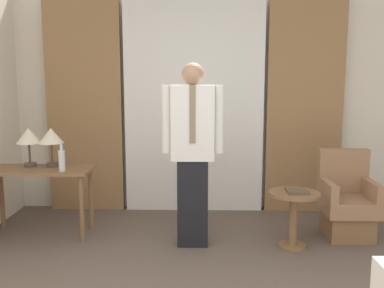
{
  "coord_description": "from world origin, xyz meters",
  "views": [
    {
      "loc": [
        0.08,
        -2.16,
        1.67
      ],
      "look_at": [
        0.0,
        1.78,
        1.05
      ],
      "focal_mm": 40.0,
      "sensor_mm": 36.0,
      "label": 1
    }
  ],
  "objects_px": {
    "bottle_near_edge": "(62,160)",
    "person": "(193,147)",
    "desk": "(39,180)",
    "book": "(297,191)",
    "table_lamp_right": "(51,138)",
    "side_table": "(293,210)",
    "armchair": "(347,205)",
    "table_lamp_left": "(29,137)"
  },
  "relations": [
    {
      "from": "bottle_near_edge",
      "to": "person",
      "type": "distance_m",
      "value": 1.34
    },
    {
      "from": "desk",
      "to": "book",
      "type": "height_order",
      "value": "desk"
    },
    {
      "from": "person",
      "to": "desk",
      "type": "bearing_deg",
      "value": 170.84
    },
    {
      "from": "desk",
      "to": "book",
      "type": "relative_size",
      "value": 5.28
    },
    {
      "from": "table_lamp_right",
      "to": "book",
      "type": "xyz_separation_m",
      "value": [
        2.52,
        -0.39,
        -0.46
      ]
    },
    {
      "from": "table_lamp_right",
      "to": "side_table",
      "type": "distance_m",
      "value": 2.61
    },
    {
      "from": "desk",
      "to": "armchair",
      "type": "height_order",
      "value": "armchair"
    },
    {
      "from": "book",
      "to": "table_lamp_right",
      "type": "bearing_deg",
      "value": 171.21
    },
    {
      "from": "person",
      "to": "book",
      "type": "xyz_separation_m",
      "value": [
        1.01,
        -0.03,
        -0.42
      ]
    },
    {
      "from": "desk",
      "to": "person",
      "type": "xyz_separation_m",
      "value": [
        1.62,
        -0.26,
        0.39
      ]
    },
    {
      "from": "side_table",
      "to": "book",
      "type": "height_order",
      "value": "book"
    },
    {
      "from": "table_lamp_left",
      "to": "person",
      "type": "height_order",
      "value": "person"
    },
    {
      "from": "desk",
      "to": "table_lamp_right",
      "type": "relative_size",
      "value": 2.67
    },
    {
      "from": "desk",
      "to": "side_table",
      "type": "height_order",
      "value": "desk"
    },
    {
      "from": "person",
      "to": "armchair",
      "type": "relative_size",
      "value": 1.99
    },
    {
      "from": "table_lamp_left",
      "to": "side_table",
      "type": "distance_m",
      "value": 2.84
    },
    {
      "from": "table_lamp_left",
      "to": "bottle_near_edge",
      "type": "distance_m",
      "value": 0.51
    },
    {
      "from": "desk",
      "to": "table_lamp_right",
      "type": "height_order",
      "value": "table_lamp_right"
    },
    {
      "from": "bottle_near_edge",
      "to": "armchair",
      "type": "distance_m",
      "value": 2.99
    },
    {
      "from": "bottle_near_edge",
      "to": "book",
      "type": "height_order",
      "value": "bottle_near_edge"
    },
    {
      "from": "table_lamp_right",
      "to": "armchair",
      "type": "height_order",
      "value": "table_lamp_right"
    },
    {
      "from": "armchair",
      "to": "book",
      "type": "distance_m",
      "value": 0.72
    },
    {
      "from": "bottle_near_edge",
      "to": "armchair",
      "type": "height_order",
      "value": "bottle_near_edge"
    },
    {
      "from": "person",
      "to": "table_lamp_right",
      "type": "bearing_deg",
      "value": 166.62
    },
    {
      "from": "table_lamp_left",
      "to": "person",
      "type": "xyz_separation_m",
      "value": [
        1.74,
        -0.36,
        -0.04
      ]
    },
    {
      "from": "table_lamp_right",
      "to": "bottle_near_edge",
      "type": "relative_size",
      "value": 1.49
    },
    {
      "from": "person",
      "to": "side_table",
      "type": "height_order",
      "value": "person"
    },
    {
      "from": "desk",
      "to": "table_lamp_left",
      "type": "height_order",
      "value": "table_lamp_left"
    },
    {
      "from": "table_lamp_left",
      "to": "book",
      "type": "xyz_separation_m",
      "value": [
        2.76,
        -0.39,
        -0.46
      ]
    },
    {
      "from": "desk",
      "to": "table_lamp_right",
      "type": "distance_m",
      "value": 0.46
    },
    {
      "from": "side_table",
      "to": "bottle_near_edge",
      "type": "bearing_deg",
      "value": 175.86
    },
    {
      "from": "side_table",
      "to": "desk",
      "type": "bearing_deg",
      "value": 173.58
    },
    {
      "from": "table_lamp_left",
      "to": "side_table",
      "type": "relative_size",
      "value": 0.75
    },
    {
      "from": "bottle_near_edge",
      "to": "person",
      "type": "relative_size",
      "value": 0.16
    },
    {
      "from": "table_lamp_right",
      "to": "person",
      "type": "relative_size",
      "value": 0.23
    },
    {
      "from": "table_lamp_left",
      "to": "desk",
      "type": "bearing_deg",
      "value": -38.72
    },
    {
      "from": "desk",
      "to": "side_table",
      "type": "xyz_separation_m",
      "value": [
        2.61,
        -0.29,
        -0.22
      ]
    },
    {
      "from": "armchair",
      "to": "person",
      "type": "bearing_deg",
      "value": -170.14
    },
    {
      "from": "table_lamp_right",
      "to": "person",
      "type": "height_order",
      "value": "person"
    },
    {
      "from": "person",
      "to": "bottle_near_edge",
      "type": "bearing_deg",
      "value": 174.18
    },
    {
      "from": "bottle_near_edge",
      "to": "person",
      "type": "xyz_separation_m",
      "value": [
        1.33,
        -0.14,
        0.16
      ]
    },
    {
      "from": "table_lamp_right",
      "to": "armchair",
      "type": "bearing_deg",
      "value": -1.41
    }
  ]
}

